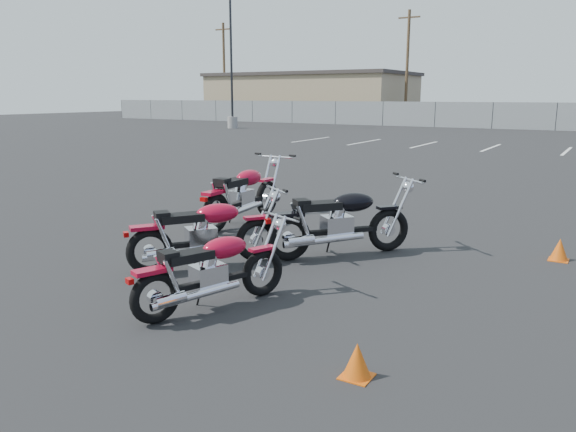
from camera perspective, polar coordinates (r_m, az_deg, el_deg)
The scene contains 13 objects.
ground at distance 7.42m, azimuth -3.73°, elevation -5.59°, with size 120.00×120.00×0.00m, color black.
motorcycle_front_red at distance 10.05m, azimuth -4.59°, elevation 2.20°, with size 0.91×2.36×1.15m.
motorcycle_second_black at distance 7.99m, azimuth 5.31°, elevation -0.56°, with size 1.80×2.00×1.11m.
motorcycle_third_red at distance 7.51m, azimuth -8.49°, elevation -1.71°, with size 1.58×1.95×1.05m.
motorcycle_rear_red at distance 6.06m, azimuth -7.75°, elevation -5.52°, with size 1.08×1.89×0.94m.
training_cone_near at distance 8.70m, azimuth 25.86°, elevation -3.08°, with size 0.26×0.26×0.31m.
training_cone_far at distance 4.75m, azimuth 7.04°, elevation -14.34°, with size 0.25×0.25×0.30m.
light_pole_west at distance 39.87m, azimuth -5.73°, elevation 12.77°, with size 0.80×0.70×10.40m.
chainlink_fence at distance 41.02m, azimuth 25.61°, elevation 9.10°, with size 80.06×0.06×1.80m.
tan_building_west at distance 54.43m, azimuth 2.40°, elevation 12.05°, with size 18.40×10.40×4.30m.
utility_pole_a at distance 56.32m, azimuth -6.50°, elevation 14.56°, with size 1.80×0.24×9.00m.
utility_pole_b at distance 48.59m, azimuth 12.02°, elevation 14.78°, with size 1.80×0.24×9.00m.
parking_line_stripes at distance 26.71m, azimuth 16.77°, elevation 6.81°, with size 15.12×4.00×0.01m.
Camera 1 is at (4.04, -5.80, 2.26)m, focal length 35.00 mm.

